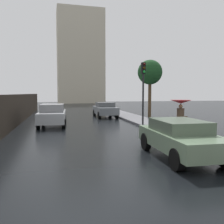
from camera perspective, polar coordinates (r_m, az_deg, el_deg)
name	(u,v)px	position (r m, az deg, el deg)	size (l,w,h in m)	color
ground	(131,200)	(5.49, 4.43, -20.00)	(120.00, 120.00, 0.00)	black
car_grey_near_kerb	(105,109)	(22.98, -1.64, 0.63)	(1.87, 4.13, 1.41)	slate
car_green_far_ahead	(180,137)	(8.92, 15.73, -5.75)	(1.89, 4.13, 1.33)	slate
car_silver_behind_camera	(52,115)	(17.42, -13.82, -0.59)	(2.00, 4.41, 1.51)	#B2B5BA
pedestrian_with_umbrella_near	(181,107)	(13.03, 15.85, 1.06)	(1.08, 1.08, 1.78)	black
traffic_light	(143,82)	(16.52, 7.38, 7.09)	(0.26, 0.39, 4.18)	black
street_tree_near	(150,73)	(23.35, 8.92, 9.08)	(2.31, 2.31, 5.40)	#4C3823
distant_tower	(80,57)	(58.13, -7.49, 12.59)	(10.63, 7.43, 21.09)	beige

